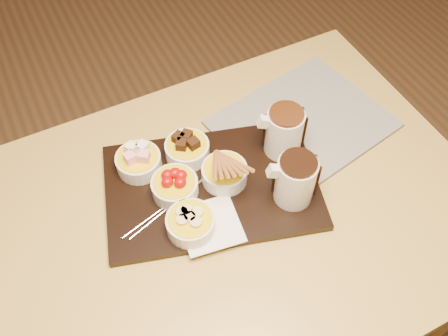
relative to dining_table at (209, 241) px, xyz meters
name	(u,v)px	position (x,y,z in m)	size (l,w,h in m)	color
ground	(214,334)	(0.00, 0.00, -0.65)	(5.00, 5.00, 0.00)	brown
dining_table	(209,241)	(0.00, 0.00, 0.00)	(1.20, 0.80, 0.75)	#B89A44
serving_board	(212,187)	(0.04, 0.06, 0.11)	(0.46, 0.30, 0.02)	black
napkin	(210,225)	(-0.01, -0.03, 0.12)	(0.12, 0.12, 0.00)	white
bowl_marshmallows	(139,162)	(-0.08, 0.18, 0.14)	(0.10, 0.10, 0.04)	silver
bowl_cake	(187,150)	(0.03, 0.16, 0.14)	(0.10, 0.10, 0.04)	silver
bowl_strawberries	(175,187)	(-0.04, 0.08, 0.14)	(0.10, 0.10, 0.04)	silver
bowl_biscotti	(224,174)	(0.07, 0.06, 0.14)	(0.10, 0.10, 0.04)	silver
bowl_bananas	(191,224)	(-0.05, -0.02, 0.14)	(0.10, 0.10, 0.04)	silver
pitcher_dark_chocolate	(295,180)	(0.18, -0.04, 0.17)	(0.08, 0.08, 0.11)	silver
pitcher_milk_chocolate	(284,132)	(0.23, 0.08, 0.17)	(0.08, 0.08, 0.11)	silver
fondue_skewers	(172,201)	(-0.05, 0.06, 0.12)	(0.26, 0.03, 0.01)	silver
newspaper	(303,124)	(0.32, 0.13, 0.10)	(0.38, 0.31, 0.01)	beige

